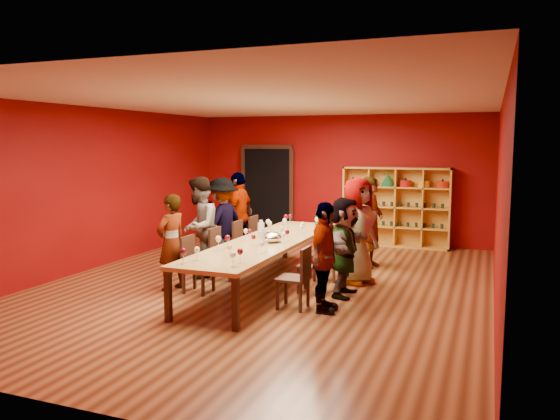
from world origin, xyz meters
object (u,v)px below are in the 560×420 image
at_px(chair_person_left_4, 259,236).
at_px(spittoon_bowl, 271,237).
at_px(chair_person_right_1, 298,274).
at_px(person_right_4, 371,222).
at_px(person_left_3, 222,222).
at_px(chair_person_right_3, 332,252).
at_px(person_left_4, 239,216).
at_px(person_right_2, 345,247).
at_px(person_left_2, 199,227).
at_px(chair_person_right_2, 317,262).
at_px(wine_bottle, 317,219).
at_px(person_left_1, 171,242).
at_px(chair_person_left_2, 221,251).
at_px(person_right_3, 357,231).
at_px(chair_person_left_3, 243,242).
at_px(chair_person_left_1, 194,261).
at_px(shelving_unit, 396,203).
at_px(tasting_table, 266,244).
at_px(person_right_1, 324,257).
at_px(chair_person_right_4, 350,240).

height_order(chair_person_left_4, spittoon_bowl, spittoon_bowl).
relative_size(chair_person_right_1, person_right_4, 0.52).
bearing_deg(person_left_3, chair_person_right_3, 90.88).
xyz_separation_m(person_left_4, person_right_2, (2.68, -1.90, -0.12)).
relative_size(chair_person_left_4, person_right_2, 0.58).
bearing_deg(chair_person_right_3, spittoon_bowl, -134.27).
relative_size(person_left_2, person_left_4, 1.00).
distance_m(chair_person_left_4, chair_person_right_2, 2.63).
distance_m(chair_person_right_2, wine_bottle, 2.19).
relative_size(chair_person_right_3, spittoon_bowl, 2.66).
distance_m(person_left_1, chair_person_left_2, 1.03).
height_order(chair_person_right_1, person_right_3, person_right_3).
xyz_separation_m(person_left_4, wine_bottle, (1.60, 0.15, -0.01)).
bearing_deg(chair_person_left_3, chair_person_right_2, -32.62).
xyz_separation_m(person_right_2, spittoon_bowl, (-1.22, 0.03, 0.07)).
relative_size(chair_person_left_1, person_left_2, 0.51).
height_order(shelving_unit, person_left_4, shelving_unit).
height_order(tasting_table, spittoon_bowl, spittoon_bowl).
bearing_deg(chair_person_right_3, person_right_4, 72.27).
distance_m(chair_person_left_2, chair_person_right_3, 1.91).
bearing_deg(chair_person_right_2, person_left_3, 152.70).
bearing_deg(person_left_3, chair_person_left_2, 35.14).
xyz_separation_m(person_left_2, person_right_2, (2.67, -0.26, -0.12)).
distance_m(chair_person_left_2, person_right_1, 2.49).
xyz_separation_m(chair_person_left_4, wine_bottle, (1.17, 0.15, 0.38)).
xyz_separation_m(shelving_unit, person_left_2, (-2.72, -4.18, -0.10)).
bearing_deg(person_right_4, person_right_2, -174.26).
bearing_deg(person_left_1, spittoon_bowl, 128.91).
bearing_deg(chair_person_left_3, chair_person_left_4, 90.00).
height_order(chair_person_left_3, person_left_4, person_left_4).
bearing_deg(chair_person_left_2, shelving_unit, 61.12).
bearing_deg(wine_bottle, person_left_2, -131.58).
bearing_deg(chair_person_left_2, wine_bottle, 56.75).
relative_size(shelving_unit, person_left_3, 1.42).
bearing_deg(chair_person_right_3, chair_person_left_3, 169.65).
xyz_separation_m(person_right_3, chair_person_right_4, (-0.44, 1.28, -0.39)).
bearing_deg(person_left_1, chair_person_left_1, 103.64).
bearing_deg(person_left_4, person_left_3, 0.49).
distance_m(chair_person_left_1, person_right_1, 2.22).
xyz_separation_m(person_left_1, chair_person_left_3, (0.40, 1.82, -0.27)).
bearing_deg(person_right_1, chair_person_left_1, 80.55).
height_order(chair_person_right_2, person_right_3, person_right_3).
bearing_deg(person_left_1, chair_person_right_4, 154.81).
xyz_separation_m(tasting_table, person_right_1, (1.28, -1.02, 0.07)).
relative_size(chair_person_right_2, chair_person_right_4, 1.00).
height_order(person_right_1, person_right_4, person_right_4).
distance_m(person_left_1, chair_person_right_1, 2.25).
bearing_deg(person_right_1, person_right_2, -7.24).
bearing_deg(chair_person_right_1, person_right_2, 63.90).
height_order(chair_person_right_3, chair_person_right_4, same).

